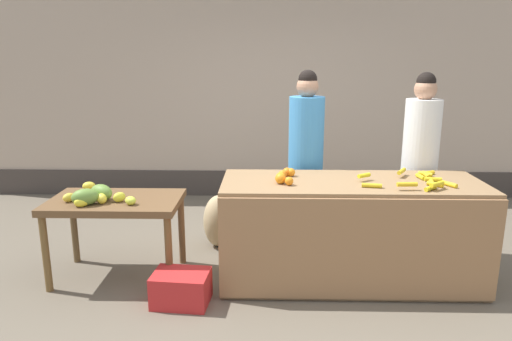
# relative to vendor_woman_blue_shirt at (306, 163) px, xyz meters

# --- Properties ---
(ground_plane) EXTENTS (24.00, 24.00, 0.00)m
(ground_plane) POSITION_rel_vendor_woman_blue_shirt_xyz_m (-0.19, -0.65, -0.91)
(ground_plane) COLOR #665B4C
(market_wall_back) EXTENTS (8.45, 0.23, 3.53)m
(market_wall_back) POSITION_rel_vendor_woman_blue_shirt_xyz_m (-0.19, 2.00, 0.82)
(market_wall_back) COLOR tan
(market_wall_back) RESTS_ON ground
(fruit_stall_counter) EXTENTS (2.20, 0.82, 0.90)m
(fruit_stall_counter) POSITION_rel_vendor_woman_blue_shirt_xyz_m (0.34, -0.66, -0.46)
(fruit_stall_counter) COLOR olive
(fruit_stall_counter) RESTS_ON ground
(side_table_wooden) EXTENTS (1.13, 0.68, 0.73)m
(side_table_wooden) POSITION_rel_vendor_woman_blue_shirt_xyz_m (-1.70, -0.65, -0.28)
(side_table_wooden) COLOR brown
(side_table_wooden) RESTS_ON ground
(banana_bunch_pile) EXTENTS (0.77, 0.60, 0.07)m
(banana_bunch_pile) POSITION_rel_vendor_woman_blue_shirt_xyz_m (0.88, -0.70, 0.02)
(banana_bunch_pile) COLOR gold
(banana_bunch_pile) RESTS_ON fruit_stall_counter
(orange_pile) EXTENTS (0.18, 0.38, 0.09)m
(orange_pile) POSITION_rel_vendor_woman_blue_shirt_xyz_m (-0.23, -0.65, 0.03)
(orange_pile) COLOR orange
(orange_pile) RESTS_ON fruit_stall_counter
(mango_papaya_pile) EXTENTS (0.67, 0.60, 0.14)m
(mango_papaya_pile) POSITION_rel_vendor_woman_blue_shirt_xyz_m (-1.83, -0.73, -0.13)
(mango_papaya_pile) COLOR yellow
(mango_papaya_pile) RESTS_ON side_table_wooden
(vendor_woman_blue_shirt) EXTENTS (0.34, 0.34, 1.81)m
(vendor_woman_blue_shirt) POSITION_rel_vendor_woman_blue_shirt_xyz_m (0.00, 0.00, 0.00)
(vendor_woman_blue_shirt) COLOR #33333D
(vendor_woman_blue_shirt) RESTS_ON ground
(vendor_woman_white_shirt) EXTENTS (0.34, 0.34, 1.79)m
(vendor_woman_white_shirt) POSITION_rel_vendor_woman_blue_shirt_xyz_m (1.10, -0.03, -0.01)
(vendor_woman_white_shirt) COLOR #33333D
(vendor_woman_white_shirt) RESTS_ON ground
(produce_crate) EXTENTS (0.47, 0.36, 0.26)m
(produce_crate) POSITION_rel_vendor_woman_blue_shirt_xyz_m (-1.06, -1.11, -0.78)
(produce_crate) COLOR red
(produce_crate) RESTS_ON ground
(produce_sack) EXTENTS (0.36, 0.41, 0.54)m
(produce_sack) POSITION_rel_vendor_woman_blue_shirt_xyz_m (-0.88, 0.07, -0.64)
(produce_sack) COLOR tan
(produce_sack) RESTS_ON ground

